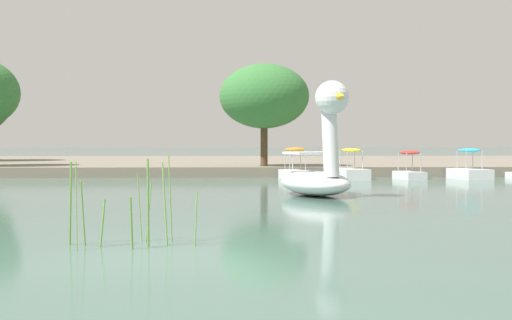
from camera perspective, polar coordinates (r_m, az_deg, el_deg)
The scene contains 9 objects.
ground_plane at distance 9.67m, azimuth -9.10°, elevation -8.94°, with size 490.44×490.44×0.00m, color #47665B.
shore_bank_far at distance 44.21m, azimuth -3.46°, elevation -0.34°, with size 159.48×26.98×0.53m, color slate.
swan_boat at distance 20.12m, azimuth 6.02°, elevation -0.32°, with size 2.99×3.94×3.76m.
pedal_boat_orange at distance 29.63m, azimuth 3.73°, elevation -1.00°, with size 1.54×2.23×1.56m.
pedal_boat_yellow at distance 29.67m, azimuth 8.99°, elevation -0.97°, with size 1.50×2.52×1.52m.
pedal_boat_red at distance 30.41m, azimuth 14.32°, elevation -0.91°, with size 1.30×1.91×1.40m.
pedal_boat_cyan at distance 31.51m, azimuth 19.55°, elevation -0.96°, with size 1.58×2.48×1.51m.
tree_broadleaf_behind_dock at distance 32.32m, azimuth 0.77°, elevation 6.04°, with size 5.70×5.18×5.47m.
reed_clump_foreground at distance 10.60m, azimuth -12.27°, elevation -4.54°, with size 2.24×0.97×1.56m.
Camera 1 is at (1.20, -9.43, 1.77)m, focal length 42.25 mm.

